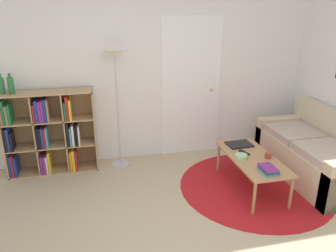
% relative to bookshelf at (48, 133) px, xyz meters
% --- Properties ---
extents(wall_back, '(7.72, 0.11, 2.60)m').
position_rel_bookshelf_xyz_m(wall_back, '(1.50, 0.21, 0.73)').
color(wall_back, silver).
rests_on(wall_back, ground_plane).
extents(rug, '(1.90, 1.90, 0.01)m').
position_rel_bookshelf_xyz_m(rug, '(2.55, -1.07, -0.55)').
color(rug, '#B2191E').
rests_on(rug, ground_plane).
extents(bookshelf, '(1.18, 0.34, 1.13)m').
position_rel_bookshelf_xyz_m(bookshelf, '(0.00, 0.00, 0.00)').
color(bookshelf, tan).
rests_on(bookshelf, ground_plane).
extents(floor_lamp, '(0.31, 0.31, 1.65)m').
position_rel_bookshelf_xyz_m(floor_lamp, '(0.95, -0.06, 0.84)').
color(floor_lamp, '#B7B7BC').
rests_on(floor_lamp, ground_plane).
extents(couch, '(0.81, 1.67, 0.87)m').
position_rel_bookshelf_xyz_m(couch, '(3.47, -0.98, -0.25)').
color(couch, '#CCB793').
rests_on(couch, ground_plane).
extents(coffee_table, '(0.53, 1.14, 0.43)m').
position_rel_bookshelf_xyz_m(coffee_table, '(2.48, -1.07, -0.17)').
color(coffee_table, '#AD7F51').
rests_on(coffee_table, ground_plane).
extents(laptop, '(0.33, 0.26, 0.02)m').
position_rel_bookshelf_xyz_m(laptop, '(2.48, -0.69, -0.12)').
color(laptop, black).
rests_on(laptop, coffee_table).
extents(bowl, '(0.15, 0.15, 0.05)m').
position_rel_bookshelf_xyz_m(bowl, '(2.33, -1.08, -0.11)').
color(bowl, '#9ED193').
rests_on(bowl, coffee_table).
extents(book_stack_on_table, '(0.16, 0.23, 0.07)m').
position_rel_bookshelf_xyz_m(book_stack_on_table, '(2.47, -1.47, -0.10)').
color(book_stack_on_table, teal).
rests_on(book_stack_on_table, coffee_table).
extents(cup, '(0.08, 0.08, 0.07)m').
position_rel_bookshelf_xyz_m(cup, '(2.65, -1.14, -0.09)').
color(cup, '#A33D33').
rests_on(cup, coffee_table).
extents(remote, '(0.09, 0.17, 0.02)m').
position_rel_bookshelf_xyz_m(remote, '(2.43, -0.95, -0.12)').
color(remote, black).
rests_on(remote, coffee_table).
extents(bottle_left, '(0.07, 0.07, 0.26)m').
position_rel_bookshelf_xyz_m(bottle_left, '(-0.47, 0.00, 0.68)').
color(bottle_left, '#236633').
rests_on(bottle_left, bookshelf).
extents(bottle_middle, '(0.08, 0.08, 0.26)m').
position_rel_bookshelf_xyz_m(bottle_middle, '(-0.36, -0.02, 0.68)').
color(bottle_middle, '#236633').
rests_on(bottle_middle, bookshelf).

